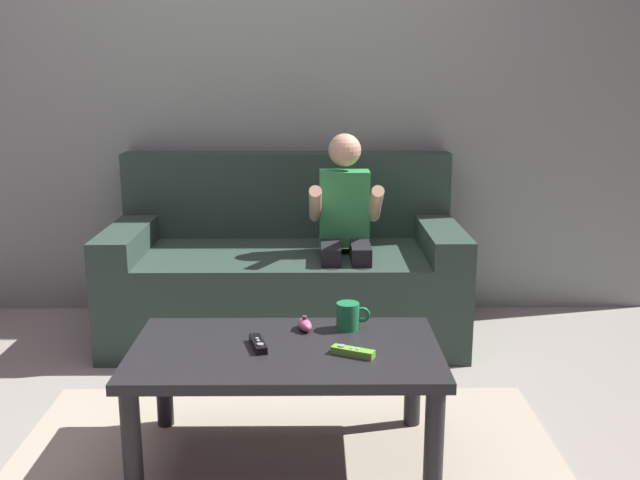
{
  "coord_description": "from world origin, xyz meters",
  "views": [
    {
      "loc": [
        0.36,
        -2.13,
        1.28
      ],
      "look_at": [
        0.39,
        0.68,
        0.62
      ],
      "focal_mm": 40.32,
      "sensor_mm": 36.0,
      "label": 1
    }
  ],
  "objects_px": {
    "game_remote_black_far_corner": "(258,344)",
    "person_seated_on_couch": "(345,228)",
    "nunchuk_pink": "(305,325)",
    "couch": "(286,274)",
    "coffee_mug": "(349,316)",
    "game_remote_lime_near_edge": "(353,352)",
    "coffee_table": "(286,364)"
  },
  "relations": [
    {
      "from": "game_remote_black_far_corner",
      "to": "person_seated_on_couch",
      "type": "bearing_deg",
      "value": 72.48
    },
    {
      "from": "person_seated_on_couch",
      "to": "nunchuk_pink",
      "type": "relative_size",
      "value": 10.09
    },
    {
      "from": "couch",
      "to": "coffee_mug",
      "type": "relative_size",
      "value": 14.19
    },
    {
      "from": "game_remote_lime_near_edge",
      "to": "coffee_mug",
      "type": "distance_m",
      "value": 0.24
    },
    {
      "from": "game_remote_lime_near_edge",
      "to": "game_remote_black_far_corner",
      "type": "bearing_deg",
      "value": 167.33
    },
    {
      "from": "person_seated_on_couch",
      "to": "nunchuk_pink",
      "type": "bearing_deg",
      "value": -101.39
    },
    {
      "from": "couch",
      "to": "game_remote_lime_near_edge",
      "type": "height_order",
      "value": "couch"
    },
    {
      "from": "game_remote_black_far_corner",
      "to": "nunchuk_pink",
      "type": "bearing_deg",
      "value": 46.61
    },
    {
      "from": "coffee_table",
      "to": "coffee_mug",
      "type": "bearing_deg",
      "value": 38.15
    },
    {
      "from": "couch",
      "to": "nunchuk_pink",
      "type": "xyz_separation_m",
      "value": [
        0.11,
        -1.05,
        0.12
      ]
    },
    {
      "from": "coffee_table",
      "to": "couch",
      "type": "bearing_deg",
      "value": 92.12
    },
    {
      "from": "person_seated_on_couch",
      "to": "game_remote_black_far_corner",
      "type": "relative_size",
      "value": 6.9
    },
    {
      "from": "game_remote_lime_near_edge",
      "to": "coffee_mug",
      "type": "bearing_deg",
      "value": 90.44
    },
    {
      "from": "person_seated_on_couch",
      "to": "coffee_mug",
      "type": "relative_size",
      "value": 8.45
    },
    {
      "from": "game_remote_lime_near_edge",
      "to": "nunchuk_pink",
      "type": "height_order",
      "value": "nunchuk_pink"
    },
    {
      "from": "nunchuk_pink",
      "to": "couch",
      "type": "bearing_deg",
      "value": 95.75
    },
    {
      "from": "couch",
      "to": "coffee_table",
      "type": "relative_size",
      "value": 1.66
    },
    {
      "from": "coffee_table",
      "to": "game_remote_black_far_corner",
      "type": "relative_size",
      "value": 7.0
    },
    {
      "from": "game_remote_lime_near_edge",
      "to": "game_remote_black_far_corner",
      "type": "height_order",
      "value": "same"
    },
    {
      "from": "nunchuk_pink",
      "to": "coffee_mug",
      "type": "distance_m",
      "value": 0.16
    },
    {
      "from": "couch",
      "to": "nunchuk_pink",
      "type": "relative_size",
      "value": 16.93
    },
    {
      "from": "coffee_table",
      "to": "game_remote_black_far_corner",
      "type": "height_order",
      "value": "game_remote_black_far_corner"
    },
    {
      "from": "couch",
      "to": "game_remote_black_far_corner",
      "type": "relative_size",
      "value": 11.58
    },
    {
      "from": "coffee_mug",
      "to": "couch",
      "type": "bearing_deg",
      "value": 103.96
    },
    {
      "from": "nunchuk_pink",
      "to": "person_seated_on_couch",
      "type": "bearing_deg",
      "value": 78.61
    },
    {
      "from": "nunchuk_pink",
      "to": "coffee_mug",
      "type": "bearing_deg",
      "value": 4.05
    },
    {
      "from": "couch",
      "to": "game_remote_lime_near_edge",
      "type": "distance_m",
      "value": 1.31
    },
    {
      "from": "person_seated_on_couch",
      "to": "coffee_table",
      "type": "distance_m",
      "value": 1.08
    },
    {
      "from": "person_seated_on_couch",
      "to": "nunchuk_pink",
      "type": "distance_m",
      "value": 0.9
    },
    {
      "from": "couch",
      "to": "coffee_table",
      "type": "bearing_deg",
      "value": -87.88
    },
    {
      "from": "game_remote_lime_near_edge",
      "to": "game_remote_black_far_corner",
      "type": "relative_size",
      "value": 0.98
    },
    {
      "from": "coffee_mug",
      "to": "game_remote_lime_near_edge",
      "type": "bearing_deg",
      "value": -89.56
    }
  ]
}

